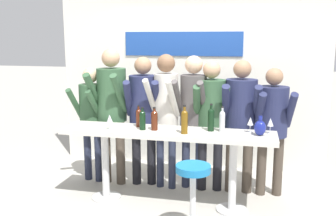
{
  "coord_description": "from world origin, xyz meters",
  "views": [
    {
      "loc": [
        0.97,
        -4.14,
        1.98
      ],
      "look_at": [
        0.0,
        0.08,
        1.17
      ],
      "focal_mm": 40.0,
      "sensor_mm": 36.0,
      "label": 1
    }
  ],
  "objects_px": {
    "tasting_table": "(167,143)",
    "decorative_vase": "(260,128)",
    "wine_bottle_0": "(184,121)",
    "wine_bottle_5": "(222,120)",
    "person_far_right": "(241,113)",
    "bar_stool": "(193,190)",
    "person_right": "(211,112)",
    "wine_glass_0": "(110,119)",
    "person_center_right": "(193,107)",
    "wine_glass_2": "(270,123)",
    "wine_glass_1": "(250,122)",
    "wine_bottle_3": "(211,119)",
    "wine_bottle_1": "(143,119)",
    "person_far_left": "(91,112)",
    "person_center_left": "(143,107)",
    "person_rightmost": "(272,119)",
    "person_left": "(112,102)",
    "wine_bottle_4": "(154,119)",
    "wine_bottle_2": "(139,117)",
    "person_center": "(166,105)"
  },
  "relations": [
    {
      "from": "wine_glass_0",
      "to": "decorative_vase",
      "type": "xyz_separation_m",
      "value": [
        1.72,
        0.1,
        -0.04
      ]
    },
    {
      "from": "wine_bottle_3",
      "to": "wine_bottle_0",
      "type": "bearing_deg",
      "value": -145.81
    },
    {
      "from": "person_center_left",
      "to": "wine_glass_1",
      "type": "distance_m",
      "value": 1.47
    },
    {
      "from": "person_right",
      "to": "wine_bottle_2",
      "type": "height_order",
      "value": "person_right"
    },
    {
      "from": "bar_stool",
      "to": "person_right",
      "type": "height_order",
      "value": "person_right"
    },
    {
      "from": "tasting_table",
      "to": "wine_bottle_3",
      "type": "distance_m",
      "value": 0.59
    },
    {
      "from": "wine_glass_0",
      "to": "decorative_vase",
      "type": "relative_size",
      "value": 0.8
    },
    {
      "from": "person_center_left",
      "to": "wine_glass_1",
      "type": "bearing_deg",
      "value": -29.2
    },
    {
      "from": "person_center",
      "to": "wine_glass_2",
      "type": "distance_m",
      "value": 1.36
    },
    {
      "from": "person_right",
      "to": "wine_bottle_3",
      "type": "bearing_deg",
      "value": -89.71
    },
    {
      "from": "tasting_table",
      "to": "decorative_vase",
      "type": "xyz_separation_m",
      "value": [
        1.06,
        -0.0,
        0.24
      ]
    },
    {
      "from": "tasting_table",
      "to": "person_center",
      "type": "height_order",
      "value": "person_center"
    },
    {
      "from": "wine_bottle_3",
      "to": "wine_bottle_1",
      "type": "bearing_deg",
      "value": -171.46
    },
    {
      "from": "person_center_left",
      "to": "person_far_right",
      "type": "height_order",
      "value": "person_center_left"
    },
    {
      "from": "wine_glass_2",
      "to": "wine_bottle_3",
      "type": "bearing_deg",
      "value": -177.13
    },
    {
      "from": "person_far_right",
      "to": "person_left",
      "type": "bearing_deg",
      "value": 179.68
    },
    {
      "from": "person_right",
      "to": "wine_bottle_2",
      "type": "xyz_separation_m",
      "value": [
        -0.82,
        -0.46,
        -0.01
      ]
    },
    {
      "from": "person_center",
      "to": "wine_glass_1",
      "type": "height_order",
      "value": "person_center"
    },
    {
      "from": "wine_bottle_2",
      "to": "bar_stool",
      "type": "bearing_deg",
      "value": -44.28
    },
    {
      "from": "person_center_right",
      "to": "wine_bottle_5",
      "type": "height_order",
      "value": "person_center_right"
    },
    {
      "from": "person_right",
      "to": "tasting_table",
      "type": "bearing_deg",
      "value": -135.69
    },
    {
      "from": "bar_stool",
      "to": "wine_bottle_5",
      "type": "bearing_deg",
      "value": 75.01
    },
    {
      "from": "wine_glass_2",
      "to": "wine_bottle_4",
      "type": "bearing_deg",
      "value": -174.02
    },
    {
      "from": "person_center",
      "to": "wine_bottle_1",
      "type": "distance_m",
      "value": 0.57
    },
    {
      "from": "tasting_table",
      "to": "person_far_left",
      "type": "height_order",
      "value": "person_far_left"
    },
    {
      "from": "person_center_left",
      "to": "wine_bottle_0",
      "type": "relative_size",
      "value": 5.36
    },
    {
      "from": "bar_stool",
      "to": "person_center_left",
      "type": "relative_size",
      "value": 0.44
    },
    {
      "from": "bar_stool",
      "to": "person_left",
      "type": "relative_size",
      "value": 0.41
    },
    {
      "from": "wine_glass_1",
      "to": "decorative_vase",
      "type": "xyz_separation_m",
      "value": [
        0.11,
        -0.12,
        -0.04
      ]
    },
    {
      "from": "wine_bottle_0",
      "to": "wine_bottle_2",
      "type": "distance_m",
      "value": 0.64
    },
    {
      "from": "person_far_left",
      "to": "person_rightmost",
      "type": "xyz_separation_m",
      "value": [
        2.41,
        0.04,
        0.01
      ]
    },
    {
      "from": "wine_glass_1",
      "to": "wine_bottle_3",
      "type": "bearing_deg",
      "value": -175.81
    },
    {
      "from": "person_left",
      "to": "wine_bottle_4",
      "type": "relative_size",
      "value": 6.78
    },
    {
      "from": "person_center_left",
      "to": "wine_bottle_3",
      "type": "relative_size",
      "value": 5.44
    },
    {
      "from": "wine_bottle_4",
      "to": "wine_glass_0",
      "type": "bearing_deg",
      "value": -170.97
    },
    {
      "from": "wine_bottle_5",
      "to": "wine_glass_2",
      "type": "height_order",
      "value": "wine_bottle_5"
    },
    {
      "from": "person_center",
      "to": "wine_glass_0",
      "type": "height_order",
      "value": "person_center"
    },
    {
      "from": "person_center_right",
      "to": "wine_glass_0",
      "type": "distance_m",
      "value": 1.12
    },
    {
      "from": "person_right",
      "to": "wine_bottle_2",
      "type": "relative_size",
      "value": 6.46
    },
    {
      "from": "person_far_right",
      "to": "wine_bottle_5",
      "type": "distance_m",
      "value": 0.53
    },
    {
      "from": "person_center",
      "to": "person_right",
      "type": "xyz_separation_m",
      "value": [
        0.58,
        0.05,
        -0.07
      ]
    },
    {
      "from": "person_center_right",
      "to": "wine_bottle_3",
      "type": "relative_size",
      "value": 5.51
    },
    {
      "from": "wine_bottle_2",
      "to": "decorative_vase",
      "type": "distance_m",
      "value": 1.43
    },
    {
      "from": "wine_bottle_0",
      "to": "decorative_vase",
      "type": "distance_m",
      "value": 0.84
    },
    {
      "from": "person_far_left",
      "to": "person_center_left",
      "type": "height_order",
      "value": "person_center_left"
    },
    {
      "from": "person_right",
      "to": "bar_stool",
      "type": "bearing_deg",
      "value": -97.47
    },
    {
      "from": "wine_bottle_0",
      "to": "wine_bottle_5",
      "type": "relative_size",
      "value": 1.11
    },
    {
      "from": "person_center_right",
      "to": "wine_glass_2",
      "type": "height_order",
      "value": "person_center_right"
    },
    {
      "from": "person_rightmost",
      "to": "person_center_right",
      "type": "bearing_deg",
      "value": 170.75
    },
    {
      "from": "person_far_left",
      "to": "person_left",
      "type": "relative_size",
      "value": 0.86
    }
  ]
}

